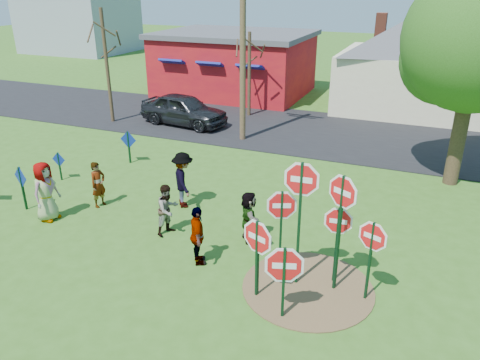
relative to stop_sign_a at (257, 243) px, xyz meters
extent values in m
plane|color=#35601B|center=(-3.44, 1.74, -1.44)|extent=(120.00, 120.00, 0.00)
cube|color=black|center=(-3.44, 13.24, -1.42)|extent=(120.00, 7.50, 0.04)
cylinder|color=brown|center=(1.06, 0.74, -1.43)|extent=(3.20, 3.20, 0.03)
cube|color=maroon|center=(-8.94, 19.74, 0.36)|extent=(9.00, 7.00, 3.60)
cube|color=#4C4C51|center=(-8.94, 19.74, 2.31)|extent=(9.40, 7.40, 0.30)
cube|color=navy|center=(-11.44, 16.14, 0.96)|extent=(1.60, 0.78, 0.45)
cube|color=navy|center=(-8.94, 16.14, 0.96)|extent=(1.60, 0.78, 0.45)
cube|color=navy|center=(-6.44, 16.14, 0.96)|extent=(1.60, 0.78, 0.45)
cube|color=beige|center=(2.06, 19.74, 0.16)|extent=(8.00, 7.00, 3.20)
pyramid|color=#4C4C51|center=(2.06, 19.74, 3.96)|extent=(9.40, 9.40, 2.20)
cube|color=brown|center=(0.06, 18.74, 3.16)|extent=(0.55, 0.55, 1.40)
cube|color=brown|center=(4.06, 20.74, 3.16)|extent=(0.55, 0.55, 1.40)
cube|color=#8C939E|center=(-31.44, 31.74, 2.56)|extent=(10.00, 8.00, 8.00)
cube|color=#0D331A|center=(0.00, 0.00, -0.44)|extent=(0.08, 0.09, 2.00)
cylinder|color=white|center=(0.00, 0.00, 0.15)|extent=(1.06, 0.43, 1.13)
cylinder|color=red|center=(0.00, 0.00, 0.15)|extent=(0.91, 0.37, 0.97)
cube|color=white|center=(0.00, 0.00, 0.15)|extent=(0.47, 0.19, 0.14)
cube|color=#0D331A|center=(0.72, 0.84, 0.16)|extent=(0.06, 0.08, 3.20)
cylinder|color=white|center=(0.72, 0.84, 1.35)|extent=(1.11, 0.11, 1.11)
cylinder|color=red|center=(0.72, 0.84, 1.35)|extent=(0.96, 0.10, 0.96)
cube|color=white|center=(0.72, 0.84, 1.35)|extent=(0.49, 0.04, 0.14)
cylinder|color=gold|center=(0.72, 0.84, 1.35)|extent=(1.11, 0.10, 1.11)
cube|color=#0D331A|center=(1.65, 0.96, 0.05)|extent=(0.08, 0.09, 2.98)
cylinder|color=white|center=(1.65, 0.96, 1.15)|extent=(0.95, 0.52, 1.06)
cylinder|color=red|center=(1.65, 0.96, 1.15)|extent=(0.82, 0.45, 0.92)
cube|color=white|center=(1.65, 0.96, 1.15)|extent=(0.42, 0.23, 0.13)
cube|color=#0D331A|center=(1.56, 1.27, -0.43)|extent=(0.05, 0.07, 2.03)
cylinder|color=white|center=(1.56, 1.27, 0.25)|extent=(0.93, 0.11, 0.93)
cylinder|color=red|center=(1.56, 1.27, 0.25)|extent=(0.80, 0.10, 0.80)
cube|color=white|center=(1.56, 1.27, 0.25)|extent=(0.41, 0.05, 0.12)
cylinder|color=gold|center=(1.56, 1.27, 0.25)|extent=(0.93, 0.10, 0.93)
cube|color=#0D331A|center=(0.79, -0.49, -0.56)|extent=(0.08, 0.09, 1.77)
cylinder|color=white|center=(0.79, -0.49, -0.10)|extent=(1.12, 0.38, 1.17)
cylinder|color=red|center=(0.79, -0.49, -0.10)|extent=(0.96, 0.33, 1.01)
cube|color=white|center=(0.79, -0.49, -0.10)|extent=(0.49, 0.17, 0.15)
cube|color=#0D331A|center=(2.41, 0.85, -0.43)|extent=(0.07, 0.08, 2.03)
cylinder|color=white|center=(2.41, 0.85, 0.25)|extent=(0.89, 0.36, 0.95)
cylinder|color=red|center=(2.41, 0.85, 0.25)|extent=(0.77, 0.31, 0.82)
cube|color=white|center=(2.41, 0.85, 0.25)|extent=(0.39, 0.16, 0.12)
cylinder|color=gold|center=(2.41, 0.85, 0.25)|extent=(0.89, 0.36, 0.95)
cube|color=#0D331A|center=(0.26, 0.94, -0.26)|extent=(0.07, 0.08, 2.37)
cylinder|color=white|center=(0.26, 0.94, 0.57)|extent=(0.92, 0.40, 0.99)
cylinder|color=red|center=(0.26, 0.94, 0.57)|extent=(0.80, 0.35, 0.86)
cube|color=white|center=(0.26, 0.94, 0.57)|extent=(0.41, 0.17, 0.12)
cube|color=#0D331A|center=(-8.56, 1.38, -0.70)|extent=(0.07, 0.08, 1.48)
cube|color=navy|center=(-8.56, 1.38, -0.30)|extent=(0.69, 0.23, 0.72)
cube|color=#0D331A|center=(-9.23, 3.75, -0.90)|extent=(0.05, 0.05, 1.08)
cube|color=navy|center=(-9.23, 3.75, -0.63)|extent=(0.56, 0.04, 0.56)
cube|color=#0D331A|center=(-7.88, 6.24, -0.77)|extent=(0.06, 0.07, 1.34)
cube|color=navy|center=(-7.88, 6.24, -0.45)|extent=(0.73, 0.03, 0.73)
imported|color=navy|center=(-7.35, 1.14, -0.49)|extent=(0.61, 0.93, 1.90)
imported|color=#216761|center=(-6.48, 2.52, -0.67)|extent=(0.46, 0.62, 1.54)
imported|color=#9B4D3A|center=(-3.45, 1.81, -0.67)|extent=(0.79, 0.90, 1.55)
imported|color=#36353B|center=(-3.90, 3.57, -0.51)|extent=(1.29, 1.38, 1.87)
imported|color=#4B2B4F|center=(-1.91, 0.71, -0.62)|extent=(0.85, 1.03, 1.64)
imported|color=#245339|center=(-1.11, 2.30, -0.68)|extent=(1.21, 1.40, 1.52)
imported|color=#2C2C31|center=(-8.45, 11.87, -0.62)|extent=(4.81, 2.44, 1.57)
cylinder|color=#4C3823|center=(-4.76, 10.80, 2.91)|extent=(0.27, 0.27, 8.71)
cylinder|color=#382819|center=(4.25, 9.02, 0.61)|extent=(0.52, 0.52, 4.10)
sphere|color=#244913|center=(4.25, 9.02, 3.69)|extent=(4.85, 4.85, 4.85)
sphere|color=#244913|center=(3.41, 9.77, 2.85)|extent=(3.17, 3.17, 3.17)
cylinder|color=#382819|center=(-12.22, 10.94, 1.41)|extent=(0.18, 0.18, 5.70)
cylinder|color=#382819|center=(-6.02, 14.82, 0.79)|extent=(0.18, 0.18, 4.46)
camera|label=1|loc=(3.13, -8.61, 5.48)|focal=35.00mm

